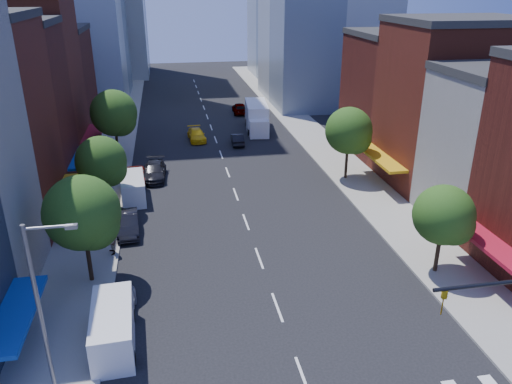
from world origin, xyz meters
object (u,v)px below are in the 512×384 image
cargo_van_near (113,329)px  traffic_car_far (239,108)px  parked_car_second (128,223)px  parked_car_third (134,176)px  parked_car_front (122,306)px  taxi (197,135)px  pedestrian_far (110,242)px  traffic_car_oncoming (237,139)px  cargo_van_far (133,189)px  parked_car_rear (154,171)px  box_truck (257,118)px

cargo_van_near → traffic_car_far: size_ratio=1.15×
parked_car_second → parked_car_third: bearing=86.0°
parked_car_third → parked_car_front: bearing=-92.8°
taxi → pedestrian_far: 29.08m
cargo_van_near → traffic_car_far: (14.52, 51.11, -0.32)m
parked_car_second → pedestrian_far: (-1.00, -3.55, 0.35)m
parked_car_second → traffic_car_oncoming: bearing=57.2°
taxi → cargo_van_far: bearing=-115.7°
cargo_van_near → traffic_car_oncoming: size_ratio=1.35×
parked_car_front → traffic_car_far: 50.42m
parked_car_front → parked_car_third: 22.04m
parked_car_rear → pedestrian_far: bearing=-97.8°
cargo_van_near → parked_car_second: bearing=87.0°
parked_car_front → traffic_car_oncoming: size_ratio=0.94×
taxi → pedestrian_far: bearing=-110.4°
pedestrian_far → traffic_car_oncoming: bearing=139.1°
parked_car_front → traffic_car_oncoming: (11.70, 32.74, 0.02)m
parked_car_front → cargo_van_near: 2.81m
parked_car_second → cargo_van_near: bearing=-94.0°
parked_car_rear → cargo_van_far: bearing=-106.7°
cargo_van_far → box_truck: 25.96m
cargo_van_near → taxi: cargo_van_near is taller
parked_car_rear → taxi: parked_car_rear is taller
cargo_van_far → parked_car_front: bearing=-94.1°
parked_car_third → taxi: (7.13, 13.30, 0.05)m
parked_car_second → parked_car_rear: (2.00, 11.72, 0.00)m
parked_car_second → cargo_van_near: cargo_van_near is taller
parked_car_rear → pedestrian_far: 15.57m
parked_car_rear → pedestrian_far: size_ratio=2.75×
parked_car_third → box_truck: 22.65m
parked_car_rear → box_truck: size_ratio=0.60×
traffic_car_far → pedestrian_far: 43.78m
parked_car_front → parked_car_second: size_ratio=0.80×
taxi → pedestrian_far: (-8.13, -27.92, 0.44)m
parked_car_third → parked_car_rear: size_ratio=0.87×
parked_car_front → parked_car_rear: (1.75, 22.69, 0.14)m
parked_car_third → taxi: bearing=58.3°
traffic_car_oncoming → box_truck: 6.88m
parked_car_front → box_truck: size_ratio=0.42×
parked_car_second → traffic_car_far: size_ratio=1.00×
cargo_van_far → traffic_car_oncoming: cargo_van_far is taller
cargo_van_near → pedestrian_far: 10.23m
parked_car_front → cargo_van_far: bearing=91.4°
cargo_van_far → traffic_car_far: (14.38, 30.74, -0.26)m
traffic_car_far → parked_car_second: bearing=70.6°
traffic_car_oncoming → cargo_van_near: bearing=74.3°
parked_car_front → traffic_car_far: size_ratio=0.80×
parked_car_third → cargo_van_far: 4.45m
parked_car_rear → parked_car_third: bearing=-158.5°
traffic_car_oncoming → pedestrian_far: (-12.95, -25.32, 0.47)m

